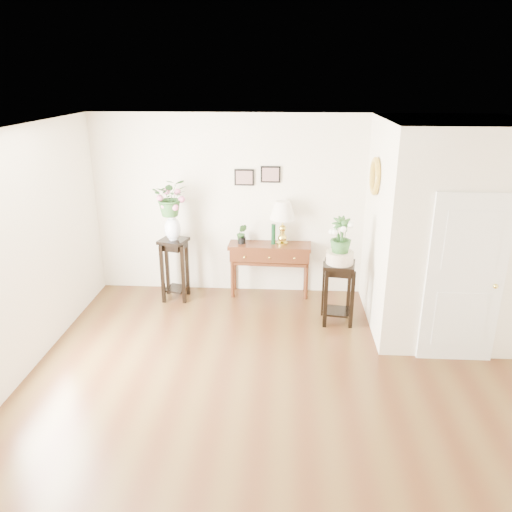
# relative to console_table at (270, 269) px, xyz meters

# --- Properties ---
(floor) EXTENTS (6.00, 5.50, 0.02)m
(floor) POSITION_rel_console_table_xyz_m (0.25, -2.57, -0.42)
(floor) COLOR #543A1B
(floor) RESTS_ON ground
(ceiling) EXTENTS (6.00, 5.50, 0.02)m
(ceiling) POSITION_rel_console_table_xyz_m (0.25, -2.57, 2.38)
(ceiling) COLOR white
(ceiling) RESTS_ON ground
(wall_back) EXTENTS (6.00, 0.02, 2.80)m
(wall_back) POSITION_rel_console_table_xyz_m (0.25, 0.18, 0.98)
(wall_back) COLOR white
(wall_back) RESTS_ON ground
(wall_front) EXTENTS (6.00, 0.02, 2.80)m
(wall_front) POSITION_rel_console_table_xyz_m (0.25, -5.32, 0.98)
(wall_front) COLOR white
(wall_front) RESTS_ON ground
(wall_left) EXTENTS (0.02, 5.50, 2.80)m
(wall_left) POSITION_rel_console_table_xyz_m (-2.75, -2.57, 0.98)
(wall_left) COLOR white
(wall_left) RESTS_ON ground
(partition) EXTENTS (1.80, 1.95, 2.80)m
(partition) POSITION_rel_console_table_xyz_m (2.35, -0.79, 0.98)
(partition) COLOR white
(partition) RESTS_ON floor
(door) EXTENTS (0.90, 0.05, 2.10)m
(door) POSITION_rel_console_table_xyz_m (2.35, -1.79, 0.63)
(door) COLOR white
(door) RESTS_ON floor
(art_print_left) EXTENTS (0.30, 0.02, 0.25)m
(art_print_left) POSITION_rel_console_table_xyz_m (-0.40, 0.16, 1.43)
(art_print_left) COLOR black
(art_print_left) RESTS_ON wall_back
(art_print_right) EXTENTS (0.30, 0.02, 0.25)m
(art_print_right) POSITION_rel_console_table_xyz_m (-0.00, 0.16, 1.48)
(art_print_right) COLOR black
(art_print_right) RESTS_ON wall_back
(wall_ornament) EXTENTS (0.07, 0.51, 0.51)m
(wall_ornament) POSITION_rel_console_table_xyz_m (1.41, -0.67, 1.63)
(wall_ornament) COLOR gold
(wall_ornament) RESTS_ON partition
(console_table) EXTENTS (1.29, 0.47, 0.85)m
(console_table) POSITION_rel_console_table_xyz_m (0.00, 0.00, 0.00)
(console_table) COLOR #3F1E13
(console_table) RESTS_ON floor
(table_lamp) EXTENTS (0.45, 0.45, 0.69)m
(table_lamp) POSITION_rel_console_table_xyz_m (0.19, 0.00, 0.77)
(table_lamp) COLOR gold
(table_lamp) RESTS_ON console_table
(green_vase) EXTENTS (0.08, 0.08, 0.32)m
(green_vase) POSITION_rel_console_table_xyz_m (0.05, 0.00, 0.59)
(green_vase) COLOR #0D341A
(green_vase) RESTS_ON console_table
(potted_plant) EXTENTS (0.17, 0.14, 0.29)m
(potted_plant) POSITION_rel_console_table_xyz_m (-0.44, 0.00, 0.57)
(potted_plant) COLOR #2A5825
(potted_plant) RESTS_ON console_table
(plant_stand_a) EXTENTS (0.47, 0.47, 0.98)m
(plant_stand_a) POSITION_rel_console_table_xyz_m (-1.45, -0.25, 0.06)
(plant_stand_a) COLOR black
(plant_stand_a) RESTS_ON floor
(porcelain_vase) EXTENTS (0.26, 0.26, 0.42)m
(porcelain_vase) POSITION_rel_console_table_xyz_m (-1.45, -0.25, 0.78)
(porcelain_vase) COLOR white
(porcelain_vase) RESTS_ON plant_stand_a
(lily_arrangement) EXTENTS (0.59, 0.54, 0.57)m
(lily_arrangement) POSITION_rel_console_table_xyz_m (-1.45, -0.25, 1.23)
(lily_arrangement) COLOR #2A5825
(lily_arrangement) RESTS_ON porcelain_vase
(plant_stand_b) EXTENTS (0.48, 0.48, 0.89)m
(plant_stand_b) POSITION_rel_console_table_xyz_m (0.99, -0.88, 0.02)
(plant_stand_b) COLOR black
(plant_stand_b) RESTS_ON floor
(ceramic_bowl) EXTENTS (0.41, 0.41, 0.16)m
(ceramic_bowl) POSITION_rel_console_table_xyz_m (0.99, -0.88, 0.54)
(ceramic_bowl) COLOR silver
(ceramic_bowl) RESTS_ON plant_stand_b
(narcissus) EXTENTS (0.37, 0.37, 0.53)m
(narcissus) POSITION_rel_console_table_xyz_m (0.99, -0.88, 0.85)
(narcissus) COLOR #2A5825
(narcissus) RESTS_ON ceramic_bowl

